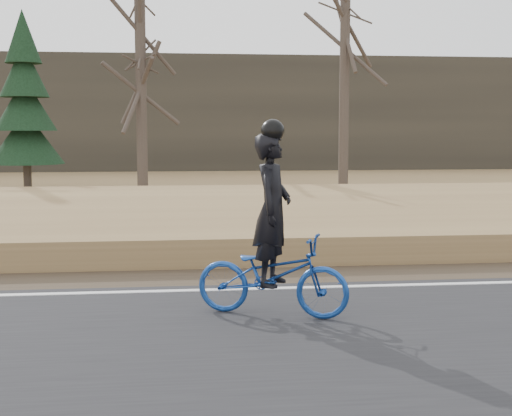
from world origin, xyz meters
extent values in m
plane|color=#94794B|center=(0.00, 0.00, 0.00)|extent=(120.00, 120.00, 0.00)
cube|color=black|center=(0.00, -2.50, 0.03)|extent=(120.00, 6.00, 0.06)
cube|color=silver|center=(0.00, 0.20, 0.07)|extent=(120.00, 0.12, 0.01)
cube|color=#473A2B|center=(0.00, 1.20, 0.02)|extent=(120.00, 1.60, 0.04)
cube|color=#94794B|center=(0.00, 4.20, 0.22)|extent=(120.00, 5.00, 0.44)
cube|color=slate|center=(0.00, 8.00, 0.23)|extent=(120.00, 3.00, 0.45)
cube|color=black|center=(0.00, 8.00, 0.52)|extent=(120.00, 2.40, 0.14)
cube|color=brown|center=(0.00, 7.28, 0.67)|extent=(120.00, 0.07, 0.15)
cube|color=brown|center=(0.00, 8.72, 0.67)|extent=(120.00, 0.07, 0.15)
cube|color=#383328|center=(0.00, 30.00, 3.00)|extent=(120.00, 4.00, 6.00)
imported|color=navy|center=(-0.95, -1.13, 0.52)|extent=(1.85, 1.23, 0.92)
imported|color=black|center=(-0.95, -1.13, 1.26)|extent=(0.61, 0.73, 1.70)
sphere|color=black|center=(-0.95, -1.13, 2.13)|extent=(0.26, 0.26, 0.26)
cylinder|color=#483C34|center=(-3.09, 14.61, 3.32)|extent=(0.36, 0.36, 6.63)
cylinder|color=#483C34|center=(4.12, 16.71, 4.13)|extent=(0.36, 0.36, 8.25)
cylinder|color=#483C34|center=(-7.19, 16.82, 0.63)|extent=(0.28, 0.28, 1.26)
cone|color=black|center=(-7.19, 16.82, 1.87)|extent=(2.60, 2.60, 1.84)
cone|color=black|center=(-7.19, 16.82, 3.03)|extent=(2.15, 2.15, 1.84)
cone|color=black|center=(-7.19, 16.82, 4.19)|extent=(1.70, 1.70, 1.84)
cone|color=black|center=(-7.19, 16.82, 5.35)|extent=(1.25, 1.25, 1.84)
camera|label=1|loc=(-2.02, -8.92, 2.15)|focal=50.00mm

